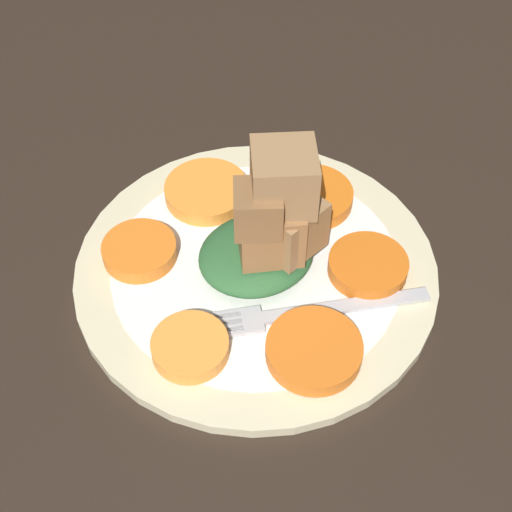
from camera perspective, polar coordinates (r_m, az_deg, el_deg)
name	(u,v)px	position (r cm, az deg, el deg)	size (l,w,h in cm)	color
table_slab	(256,280)	(59.23, 0.00, -1.95)	(120.00, 120.00, 2.00)	black
plate	(256,269)	(58.05, 0.00, -1.01)	(29.35, 29.35, 1.05)	beige
carrot_slice_0	(314,350)	(52.10, 4.66, -7.50)	(7.07, 7.07, 1.30)	orange
carrot_slice_1	(368,266)	(57.33, 8.94, -0.79)	(6.37, 6.37, 1.30)	orange
carrot_slice_2	(312,197)	(62.11, 4.54, 4.76)	(7.02, 7.02, 1.30)	orange
carrot_slice_3	(207,191)	(62.54, -3.97, 5.19)	(7.32, 7.32, 1.30)	orange
carrot_slice_4	(139,250)	(58.45, -9.31, 0.44)	(6.04, 6.04, 1.30)	orange
carrot_slice_5	(190,347)	(52.29, -5.29, -7.24)	(5.69, 5.69, 1.30)	#F99438
center_pile	(269,226)	(54.26, 1.08, 2.43)	(9.59, 8.47, 11.61)	#2D6033
fork	(297,314)	(54.41, 3.30, -4.62)	(18.99, 9.11, 0.40)	#B2B2B7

